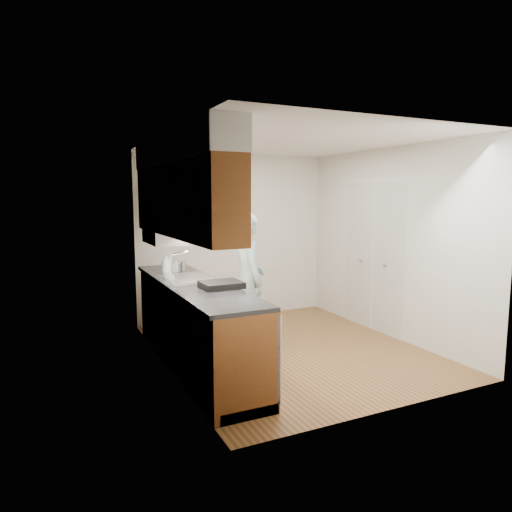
{
  "coord_description": "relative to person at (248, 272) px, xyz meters",
  "views": [
    {
      "loc": [
        -2.69,
        -4.67,
        1.86
      ],
      "look_at": [
        -0.34,
        0.25,
        1.15
      ],
      "focal_mm": 32.0,
      "sensor_mm": 36.0,
      "label": 1
    }
  ],
  "objects": [
    {
      "name": "floor_mat",
      "position": [
        0.0,
        0.0,
        -0.95
      ],
      "size": [
        0.62,
        0.92,
        0.02
      ],
      "primitive_type": "cube",
      "rotation": [
        0.0,
        0.0,
        -0.13
      ],
      "color": "slate",
      "rests_on": "floor"
    },
    {
      "name": "soap_bottle_a",
      "position": [
        -0.92,
        0.35,
        0.11
      ],
      "size": [
        0.14,
        0.14,
        0.26
      ],
      "primitive_type": "imported",
      "rotation": [
        0.0,
        0.0,
        0.57
      ],
      "color": "silver",
      "rests_on": "counter"
    },
    {
      "name": "wall_back",
      "position": [
        0.43,
        1.47,
        0.29
      ],
      "size": [
        3.0,
        0.02,
        2.5
      ],
      "primitive_type": "cube",
      "color": "silver",
      "rests_on": "floor"
    },
    {
      "name": "steel_can",
      "position": [
        -0.65,
        0.53,
        0.04
      ],
      "size": [
        0.08,
        0.08,
        0.11
      ],
      "primitive_type": "cylinder",
      "rotation": [
        0.0,
        0.0,
        -0.26
      ],
      "color": "#A5A5AA",
      "rests_on": "counter"
    },
    {
      "name": "counter",
      "position": [
        -0.77,
        -0.28,
        -0.47
      ],
      "size": [
        0.64,
        2.8,
        1.3
      ],
      "color": "brown",
      "rests_on": "floor"
    },
    {
      "name": "upper_cabinets",
      "position": [
        -0.9,
        -0.23,
        0.99
      ],
      "size": [
        0.47,
        2.8,
        1.21
      ],
      "color": "brown",
      "rests_on": "wall_left"
    },
    {
      "name": "wall_right",
      "position": [
        1.93,
        -0.28,
        0.29
      ],
      "size": [
        0.02,
        3.5,
        2.5
      ],
      "primitive_type": "cube",
      "color": "silver",
      "rests_on": "floor"
    },
    {
      "name": "wall_left",
      "position": [
        -1.07,
        -0.28,
        0.29
      ],
      "size": [
        0.02,
        3.5,
        2.5
      ],
      "primitive_type": "cube",
      "color": "silver",
      "rests_on": "floor"
    },
    {
      "name": "closet_door",
      "position": [
        1.92,
        0.02,
        0.06
      ],
      "size": [
        0.02,
        1.22,
        2.05
      ],
      "primitive_type": "cube",
      "color": "white",
      "rests_on": "wall_right"
    },
    {
      "name": "person",
      "position": [
        0.0,
        0.0,
        0.0
      ],
      "size": [
        0.52,
        0.72,
        1.89
      ],
      "primitive_type": "imported",
      "rotation": [
        0.0,
        0.0,
        1.45
      ],
      "color": "#96B4B6",
      "rests_on": "floor_mat"
    },
    {
      "name": "floor",
      "position": [
        0.43,
        -0.28,
        -0.96
      ],
      "size": [
        3.5,
        3.5,
        0.0
      ],
      "primitive_type": "plane",
      "color": "olive",
      "rests_on": "ground"
    },
    {
      "name": "ceiling",
      "position": [
        0.43,
        -0.28,
        1.54
      ],
      "size": [
        3.5,
        3.5,
        0.0
      ],
      "primitive_type": "plane",
      "rotation": [
        3.14,
        0.0,
        0.0
      ],
      "color": "white",
      "rests_on": "wall_left"
    },
    {
      "name": "dish_rack",
      "position": [
        -0.61,
        -0.68,
        0.01
      ],
      "size": [
        0.41,
        0.35,
        0.06
      ],
      "primitive_type": "cube",
      "rotation": [
        0.0,
        0.0,
        0.02
      ],
      "color": "black",
      "rests_on": "counter"
    },
    {
      "name": "soap_bottle_c",
      "position": [
        -0.81,
        0.73,
        0.07
      ],
      "size": [
        0.21,
        0.21,
        0.19
      ],
      "primitive_type": "imported",
      "rotation": [
        0.0,
        0.0,
        0.77
      ],
      "color": "silver",
      "rests_on": "counter"
    },
    {
      "name": "soap_bottle_b",
      "position": [
        -0.77,
        0.46,
        0.07
      ],
      "size": [
        0.1,
        0.11,
        0.17
      ],
      "primitive_type": "imported",
      "rotation": [
        0.0,
        0.0,
        -0.43
      ],
      "color": "silver",
      "rests_on": "counter"
    }
  ]
}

